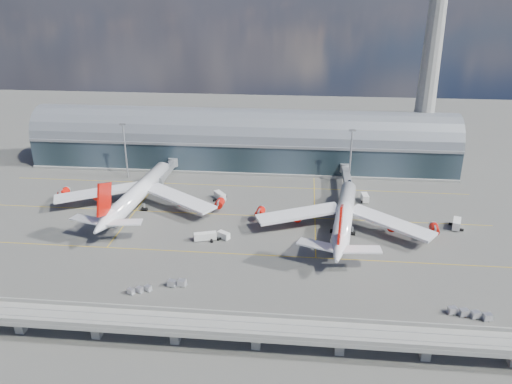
# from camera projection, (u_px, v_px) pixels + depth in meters

# --- Properties ---
(ground) EXTENTS (500.00, 500.00, 0.00)m
(ground) POSITION_uv_depth(u_px,v_px,m) (215.00, 238.00, 173.76)
(ground) COLOR #474744
(ground) RESTS_ON ground
(taxi_lines) EXTENTS (200.00, 80.12, 0.01)m
(taxi_lines) POSITION_uv_depth(u_px,v_px,m) (225.00, 212.00, 194.09)
(taxi_lines) COLOR gold
(taxi_lines) RESTS_ON ground
(terminal) EXTENTS (200.00, 30.00, 28.00)m
(terminal) POSITION_uv_depth(u_px,v_px,m) (242.00, 143.00, 241.18)
(terminal) COLOR #1B282E
(terminal) RESTS_ON ground
(control_tower) EXTENTS (19.00, 19.00, 103.00)m
(control_tower) POSITION_uv_depth(u_px,v_px,m) (431.00, 58.00, 222.66)
(control_tower) COLOR gray
(control_tower) RESTS_ON ground
(guideway) EXTENTS (220.00, 8.50, 7.20)m
(guideway) POSITION_uv_depth(u_px,v_px,m) (174.00, 324.00, 121.15)
(guideway) COLOR gray
(guideway) RESTS_ON ground
(floodlight_mast_left) EXTENTS (3.00, 0.70, 25.70)m
(floodlight_mast_left) POSITION_uv_depth(u_px,v_px,m) (125.00, 149.00, 223.72)
(floodlight_mast_left) COLOR gray
(floodlight_mast_left) RESTS_ON ground
(floodlight_mast_right) EXTENTS (3.00, 0.70, 25.70)m
(floodlight_mast_right) POSITION_uv_depth(u_px,v_px,m) (351.00, 156.00, 214.59)
(floodlight_mast_right) COLOR gray
(floodlight_mast_right) RESTS_ON ground
(airliner_left) EXTENTS (68.71, 72.20, 21.99)m
(airliner_left) POSITION_uv_depth(u_px,v_px,m) (137.00, 194.00, 195.08)
(airliner_left) COLOR white
(airliner_left) RESTS_ON ground
(airliner_right) EXTENTS (65.33, 68.33, 21.69)m
(airliner_right) POSITION_uv_depth(u_px,v_px,m) (344.00, 217.00, 177.06)
(airliner_right) COLOR white
(airliner_right) RESTS_ON ground
(jet_bridge_left) EXTENTS (4.40, 28.00, 7.25)m
(jet_bridge_left) POSITION_uv_depth(u_px,v_px,m) (167.00, 170.00, 223.47)
(jet_bridge_left) COLOR gray
(jet_bridge_left) RESTS_ON ground
(jet_bridge_right) EXTENTS (4.40, 32.00, 7.25)m
(jet_bridge_right) POSITION_uv_depth(u_px,v_px,m) (347.00, 178.00, 214.42)
(jet_bridge_right) COLOR gray
(jet_bridge_right) RESTS_ON ground
(service_truck_1) EXTENTS (4.83, 4.19, 2.58)m
(service_truck_1) POSITION_uv_depth(u_px,v_px,m) (224.00, 235.00, 173.07)
(service_truck_1) COLOR silver
(service_truck_1) RESTS_ON ground
(service_truck_2) EXTENTS (8.00, 4.45, 2.79)m
(service_truck_2) POSITION_uv_depth(u_px,v_px,m) (205.00, 236.00, 172.13)
(service_truck_2) COLOR silver
(service_truck_2) RESTS_ON ground
(service_truck_3) EXTENTS (4.55, 7.23, 3.27)m
(service_truck_3) POSITION_uv_depth(u_px,v_px,m) (457.00, 224.00, 180.61)
(service_truck_3) COLOR silver
(service_truck_3) RESTS_ON ground
(service_truck_4) EXTENTS (3.15, 5.65, 3.14)m
(service_truck_4) POSITION_uv_depth(u_px,v_px,m) (365.00, 198.00, 203.18)
(service_truck_4) COLOR silver
(service_truck_4) RESTS_ON ground
(service_truck_5) EXTENTS (5.81, 6.63, 3.11)m
(service_truck_5) POSITION_uv_depth(u_px,v_px,m) (220.00, 196.00, 205.04)
(service_truck_5) COLOR silver
(service_truck_5) RESTS_ON ground
(cargo_train_0) EXTENTS (5.91, 2.71, 1.94)m
(cargo_train_0) POSITION_uv_depth(u_px,v_px,m) (177.00, 283.00, 145.75)
(cargo_train_0) COLOR gray
(cargo_train_0) RESTS_ON ground
(cargo_train_1) EXTENTS (7.05, 4.32, 1.58)m
(cargo_train_1) POSITION_uv_depth(u_px,v_px,m) (139.00, 290.00, 142.91)
(cargo_train_1) COLOR gray
(cargo_train_1) RESTS_ON ground
(cargo_train_2) EXTENTS (11.41, 4.41, 1.89)m
(cargo_train_2) POSITION_uv_depth(u_px,v_px,m) (470.00, 314.00, 132.20)
(cargo_train_2) COLOR gray
(cargo_train_2) RESTS_ON ground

